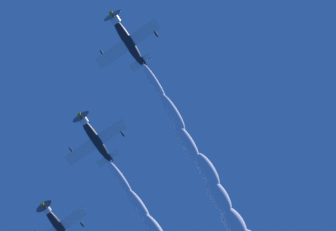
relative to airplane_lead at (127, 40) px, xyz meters
The scene contains 4 objects.
airplane_lead is the anchor object (origin of this frame).
airplane_left_wingman 14.73m from the airplane_lead, 107.47° to the left, with size 8.45×8.28×3.79m.
airplane_right_wingman 29.93m from the airplane_lead, 109.75° to the left, with size 8.25×8.27×4.04m.
smoke_trail_lead 27.56m from the airplane_lead, 60.66° to the left, with size 19.45×32.25×3.70m.
Camera 1 is at (2.19, -33.00, 2.00)m, focal length 79.32 mm.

